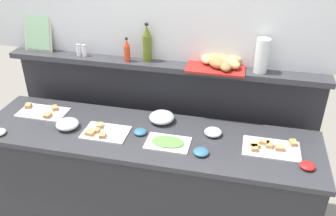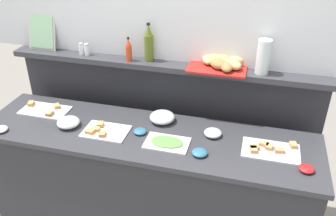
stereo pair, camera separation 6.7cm
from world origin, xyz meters
TOP-DOWN VIEW (x-y plane):
  - ground_plane at (0.00, 0.60)m, footprint 12.00×12.00m
  - buffet_counter at (0.00, 0.00)m, footprint 2.29×0.60m
  - back_ledge_unit at (0.00, 0.48)m, footprint 2.33×0.22m
  - sandwich_platter_side at (-0.82, 0.10)m, footprint 0.35×0.20m
  - sandwich_platter_rear at (-0.29, -0.05)m, footprint 0.30×0.21m
  - sandwich_platter_front at (0.80, 0.02)m, footprint 0.35×0.22m
  - cold_cuts_platter at (0.16, -0.07)m, footprint 0.28×0.18m
  - glass_bowl_medium at (-0.55, -0.04)m, footprint 0.16×0.16m
  - glass_bowl_small at (0.43, 0.09)m, footprint 0.12×0.12m
  - glass_bowl_extra at (0.06, 0.18)m, footprint 0.18×0.18m
  - condiment_bowl_cream at (1.01, -0.12)m, footprint 0.09×0.09m
  - condiment_bowl_dark at (0.39, -0.13)m, footprint 0.10×0.10m
  - condiment_bowl_teal at (-0.04, 0.00)m, footprint 0.09×0.09m
  - hot_sauce_bottle at (-0.24, 0.38)m, footprint 0.04×0.04m
  - olive_oil_bottle at (-0.10, 0.42)m, footprint 0.06×0.06m
  - salt_shaker at (-0.63, 0.40)m, footprint 0.03×0.03m
  - pepper_shaker at (-0.58, 0.40)m, footprint 0.03×0.03m
  - bread_basket at (0.43, 0.42)m, footprint 0.40×0.26m
  - framed_picture at (-0.96, 0.44)m, footprint 0.23×0.08m
  - water_carafe at (0.69, 0.40)m, footprint 0.09×0.09m

SIDE VIEW (x-z plane):
  - ground_plane at x=0.00m, z-range 0.00..0.00m
  - buffet_counter at x=0.00m, z-range 0.00..0.94m
  - back_ledge_unit at x=0.00m, z-range 0.03..1.32m
  - sandwich_platter_side at x=-0.82m, z-range 0.93..0.96m
  - cold_cuts_platter at x=0.16m, z-range 0.94..0.96m
  - sandwich_platter_rear at x=-0.29m, z-range 0.93..0.97m
  - sandwich_platter_front at x=0.80m, z-range 0.93..0.97m
  - condiment_bowl_teal at x=-0.04m, z-range 0.94..0.97m
  - condiment_bowl_cream at x=1.01m, z-range 0.94..0.97m
  - condiment_bowl_dark at x=0.39m, z-range 0.94..0.97m
  - glass_bowl_small at x=0.43m, z-range 0.94..0.98m
  - glass_bowl_medium at x=-0.55m, z-range 0.94..1.00m
  - glass_bowl_extra at x=0.06m, z-range 0.93..1.01m
  - bread_basket at x=0.43m, z-range 1.29..1.37m
  - salt_shaker at x=-0.63m, z-range 1.29..1.37m
  - pepper_shaker at x=-0.58m, z-range 1.29..1.37m
  - hot_sauce_bottle at x=-0.24m, z-range 1.28..1.45m
  - water_carafe at x=0.69m, z-range 1.29..1.52m
  - olive_oil_bottle at x=-0.10m, z-range 1.27..1.55m
  - framed_picture at x=-0.96m, z-range 1.29..1.57m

